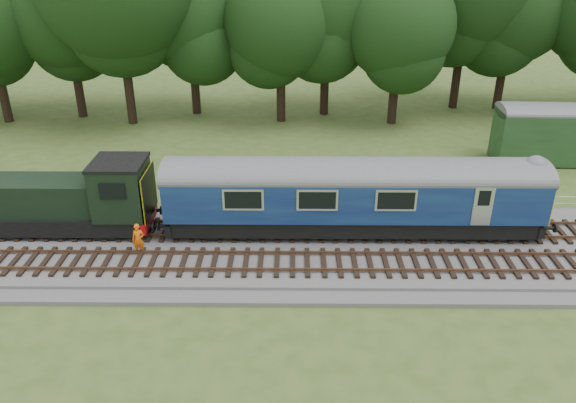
{
  "coord_description": "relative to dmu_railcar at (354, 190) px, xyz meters",
  "views": [
    {
      "loc": [
        2.11,
        -23.1,
        13.94
      ],
      "look_at": [
        1.88,
        1.4,
        2.0
      ],
      "focal_mm": 35.0,
      "sensor_mm": 36.0,
      "label": 1
    }
  ],
  "objects": [
    {
      "name": "dmu_railcar",
      "position": [
        0.0,
        0.0,
        0.0
      ],
      "size": [
        18.05,
        2.86,
        3.88
      ],
      "color": "black",
      "rests_on": "ground"
    },
    {
      "name": "fence",
      "position": [
        -5.04,
        3.1,
        -2.61
      ],
      "size": [
        64.0,
        0.12,
        1.0
      ],
      "primitive_type": null,
      "color": "#6B6054",
      "rests_on": "ground"
    },
    {
      "name": "track_north",
      "position": [
        -5.04,
        -0.0,
        -2.19
      ],
      "size": [
        67.2,
        2.4,
        0.21
      ],
      "color": "black",
      "rests_on": "ballast"
    },
    {
      "name": "ground",
      "position": [
        -5.04,
        -1.4,
        -2.61
      ],
      "size": [
        120.0,
        120.0,
        0.0
      ],
      "primitive_type": "plane",
      "color": "#39551F",
      "rests_on": "ground"
    },
    {
      "name": "tree_line",
      "position": [
        -5.04,
        20.6,
        -2.61
      ],
      "size": [
        70.0,
        8.0,
        18.0
      ],
      "primitive_type": null,
      "color": "black",
      "rests_on": "ground"
    },
    {
      "name": "worker",
      "position": [
        -10.0,
        -2.24,
        -1.48
      ],
      "size": [
        0.57,
        0.37,
        1.55
      ],
      "primitive_type": "imported",
      "rotation": [
        0.0,
        0.0,
        -0.01
      ],
      "color": "orange",
      "rests_on": "ballast"
    },
    {
      "name": "track_south",
      "position": [
        -5.04,
        -3.0,
        -2.19
      ],
      "size": [
        67.2,
        2.4,
        0.21
      ],
      "color": "black",
      "rests_on": "ballast"
    },
    {
      "name": "ballast",
      "position": [
        -5.04,
        -1.4,
        -2.43
      ],
      "size": [
        70.0,
        7.0,
        0.35
      ],
      "primitive_type": "cube",
      "color": "#4C4C4F",
      "rests_on": "ground"
    },
    {
      "name": "shunter_loco",
      "position": [
        -13.93,
        0.0,
        -0.63
      ],
      "size": [
        8.91,
        2.6,
        3.38
      ],
      "color": "black",
      "rests_on": "ground"
    }
  ]
}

